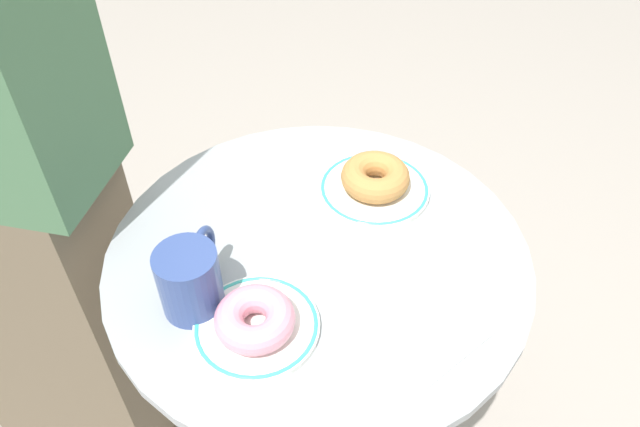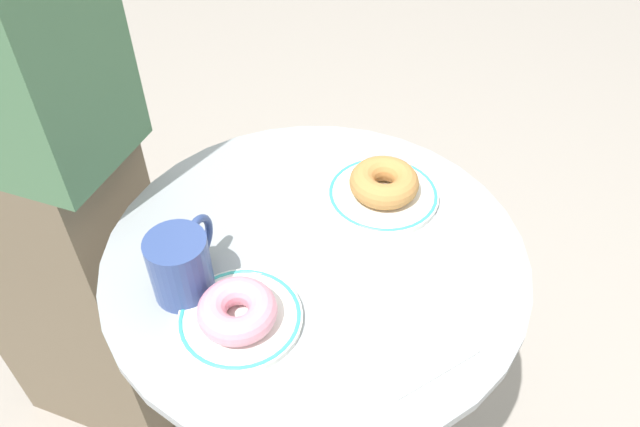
% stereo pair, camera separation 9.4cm
% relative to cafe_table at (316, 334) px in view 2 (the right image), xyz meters
% --- Properties ---
extents(cafe_table, '(0.66, 0.66, 0.78)m').
position_rel_cafe_table_xyz_m(cafe_table, '(0.00, 0.00, 0.00)').
color(cafe_table, '#999EA3').
rests_on(cafe_table, ground).
extents(plate_left, '(0.18, 0.18, 0.01)m').
position_rel_cafe_table_xyz_m(plate_left, '(-0.17, -0.01, 0.23)').
color(plate_left, white).
rests_on(plate_left, cafe_table).
extents(plate_right, '(0.19, 0.19, 0.01)m').
position_rel_cafe_table_xyz_m(plate_right, '(0.17, -0.01, 0.23)').
color(plate_right, white).
rests_on(plate_right, cafe_table).
extents(donut_pink_frosted, '(0.16, 0.16, 0.04)m').
position_rel_cafe_table_xyz_m(donut_pink_frosted, '(-0.18, -0.01, 0.26)').
color(donut_pink_frosted, pink).
rests_on(donut_pink_frosted, plate_left).
extents(donut_old_fashioned, '(0.16, 0.16, 0.04)m').
position_rel_cafe_table_xyz_m(donut_old_fashioned, '(0.17, -0.01, 0.26)').
color(donut_old_fashioned, '#BC7F42').
rests_on(donut_old_fashioned, plate_right).
extents(paper_napkin, '(0.17, 0.17, 0.01)m').
position_rel_cafe_table_xyz_m(paper_napkin, '(-0.04, -0.21, 0.23)').
color(paper_napkin, white).
rests_on(paper_napkin, cafe_table).
extents(coffee_mug, '(0.13, 0.09, 0.10)m').
position_rel_cafe_table_xyz_m(coffee_mug, '(-0.18, 0.10, 0.28)').
color(coffee_mug, '#334784').
rests_on(coffee_mug, cafe_table).
extents(person_figure, '(0.36, 0.50, 1.64)m').
position_rel_cafe_table_xyz_m(person_figure, '(-0.20, 0.53, 0.25)').
color(person_figure, brown).
rests_on(person_figure, ground).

